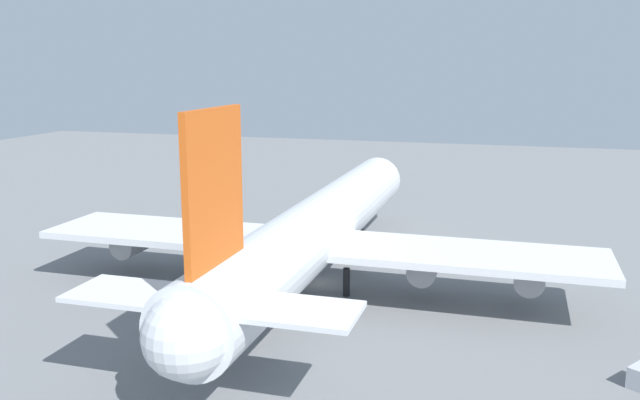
# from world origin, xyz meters

# --- Properties ---
(ground_plane) EXTENTS (266.90, 266.90, 0.00)m
(ground_plane) POSITION_xyz_m (0.00, 0.00, 0.00)
(ground_plane) COLOR slate
(cargo_airplane) EXTENTS (66.72, 57.85, 20.43)m
(cargo_airplane) POSITION_xyz_m (-0.18, 0.00, 6.18)
(cargo_airplane) COLOR silver
(cargo_airplane) RESTS_ON ground_plane
(safety_cone_nose) EXTENTS (0.56, 0.56, 0.80)m
(safety_cone_nose) POSITION_xyz_m (30.03, 3.74, 0.40)
(safety_cone_nose) COLOR orange
(safety_cone_nose) RESTS_ON ground_plane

